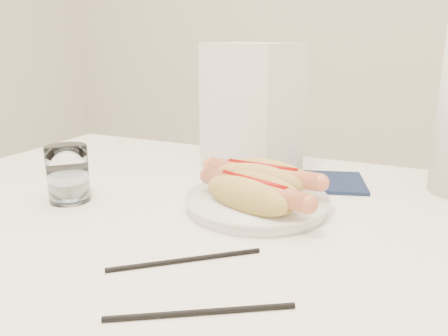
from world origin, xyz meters
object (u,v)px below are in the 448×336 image
at_px(plate, 257,204).
at_px(water_glass, 68,174).
at_px(table, 217,244).
at_px(napkin_box, 250,109).
at_px(hotdog_right, 253,194).
at_px(hotdog_left, 262,178).

distance_m(plate, water_glass, 0.32).
xyz_separation_m(table, napkin_box, (-0.04, 0.24, 0.19)).
distance_m(table, napkin_box, 0.30).
height_order(table, plate, plate).
height_order(water_glass, napkin_box, napkin_box).
distance_m(plate, napkin_box, 0.25).
distance_m(table, water_glass, 0.28).
relative_size(hotdog_right, water_glass, 2.00).
height_order(plate, napkin_box, napkin_box).
bearing_deg(water_glass, hotdog_right, 8.58).
relative_size(table, water_glass, 12.44).
height_order(hotdog_right, water_glass, water_glass).
relative_size(plate, water_glass, 2.34).
bearing_deg(hotdog_left, plate, -78.72).
bearing_deg(hotdog_right, napkin_box, 131.56).
bearing_deg(table, plate, 30.69).
distance_m(plate, hotdog_left, 0.05).
height_order(table, hotdog_left, hotdog_left).
height_order(table, hotdog_right, hotdog_right).
xyz_separation_m(hotdog_left, napkin_box, (-0.09, 0.17, 0.09)).
relative_size(plate, napkin_box, 0.86).
bearing_deg(hotdog_right, plate, 122.22).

